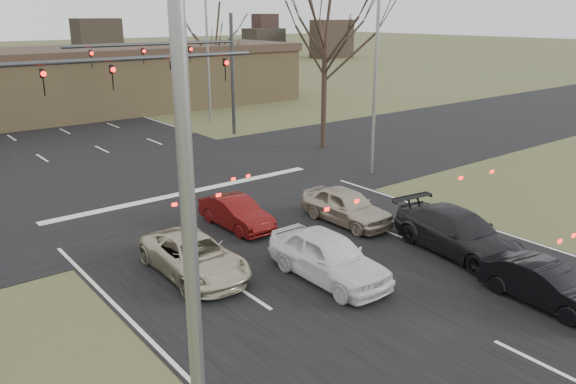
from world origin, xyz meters
The scene contains 15 objects.
ground centered at (0.00, 0.00, 0.00)m, with size 360.00×360.00×0.00m, color #46522C.
road_cross centered at (0.00, 15.00, 0.01)m, with size 200.00×14.00×0.02m, color black.
building centered at (2.00, 38.00, 2.67)m, with size 42.40×10.40×5.30m.
mast_arm_near centered at (-5.23, 13.00, 5.07)m, with size 12.12×0.24×8.00m.
mast_arm_far centered at (6.18, 23.00, 5.02)m, with size 11.12×0.24×8.00m.
streetlight_left centered at (-8.82, -4.00, 5.59)m, with size 2.34×0.25×10.00m.
streetlight_right_near centered at (8.82, 10.00, 5.59)m, with size 2.34×0.25×10.00m.
streetlight_right_far centered at (9.32, 27.00, 5.59)m, with size 2.34×0.25×10.00m.
tree_right_far centered at (15.00, 35.00, 6.96)m, with size 5.40×5.40×9.00m.
car_silver_suv centered at (-4.04, 5.27, 0.63)m, with size 2.08×4.52×1.26m, color #B9B295.
car_white_sedan centered at (-0.90, 2.40, 0.76)m, with size 1.79×4.46×1.52m, color white.
car_black_hatch centered at (2.86, -2.62, 0.61)m, with size 1.29×3.71×1.22m, color black.
car_charcoal_sedan centered at (4.00, 1.13, 0.74)m, with size 2.06×5.07×1.47m, color black.
car_red_ahead centered at (-0.72, 7.90, 0.60)m, with size 1.27×3.64×1.20m, color #560C0C.
car_silver_ahead centered at (3.00, 5.65, 0.69)m, with size 1.64×4.07×1.39m, color #B7AB94.
Camera 1 is at (-11.80, -9.37, 7.96)m, focal length 35.00 mm.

